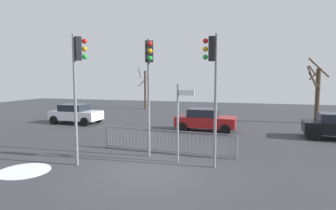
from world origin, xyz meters
name	(u,v)px	position (x,y,z in m)	size (l,w,h in m)	color
ground_plane	(147,172)	(0.00, 0.00, 0.00)	(60.00, 60.00, 0.00)	#38383D
traffic_light_mid_left	(78,70)	(-2.83, 0.07, 3.74)	(0.47, 0.47, 5.13)	slate
traffic_light_foreground_right	(149,71)	(-0.53, 1.81, 3.73)	(0.42, 0.52, 5.11)	slate
traffic_light_rear_right	(212,71)	(2.22, 1.15, 3.71)	(0.57, 0.33, 5.09)	slate
direction_sign_post	(179,119)	(0.89, 1.39, 1.80)	(0.76, 0.28, 3.23)	slate
pedestrian_guard_railing	(166,141)	(-0.01, 2.65, 0.55)	(6.37, 0.43, 1.07)	slate
car_white_trailing	(76,113)	(-8.94, 8.75, 0.77)	(3.87, 2.06, 1.47)	silver
car_red_mid	(205,119)	(0.96, 8.37, 0.77)	(3.85, 2.03, 1.47)	maroon
bare_tree_left	(145,88)	(-7.35, 19.59, 2.32)	(1.58, 1.89, 4.74)	#473828
bare_tree_centre	(317,92)	(8.62, 13.72, 2.40)	(1.43, 1.50, 4.95)	#473828
snow_patch_kerb	(24,171)	(-4.42, -1.20, 0.01)	(1.89, 1.89, 0.01)	white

